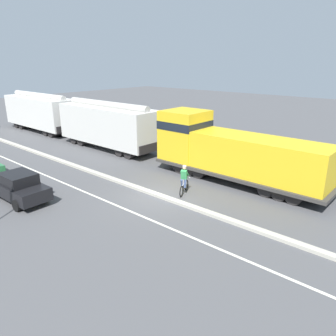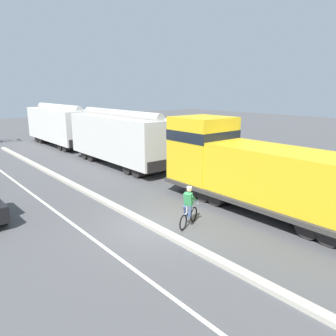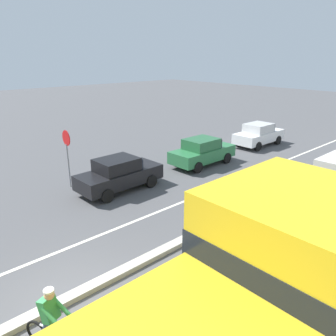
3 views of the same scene
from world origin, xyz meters
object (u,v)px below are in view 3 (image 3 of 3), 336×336
(parked_car_green, at_px, (202,152))
(cyclist, at_px, (52,324))
(stop_sign, at_px, (67,148))
(parked_car_black, at_px, (119,174))
(parked_car_white, at_px, (259,134))

(parked_car_green, distance_m, cyclist, 13.96)
(cyclist, distance_m, stop_sign, 10.08)
(parked_car_black, height_order, stop_sign, stop_sign)
(parked_car_green, relative_size, parked_car_white, 1.00)
(parked_car_white, bearing_deg, parked_car_green, -87.78)
(parked_car_black, distance_m, cyclist, 9.32)
(parked_car_white, bearing_deg, stop_sign, -97.58)
(parked_car_black, height_order, cyclist, cyclist)
(parked_car_green, distance_m, parked_car_white, 6.35)
(parked_car_white, xyz_separation_m, cyclist, (6.97, -18.58, 0.00))
(stop_sign, bearing_deg, parked_car_black, 38.70)
(cyclist, bearing_deg, parked_car_black, 136.97)
(parked_car_white, distance_m, cyclist, 19.84)
(parked_car_white, bearing_deg, parked_car_black, -89.29)
(parked_car_green, height_order, parked_car_white, same)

